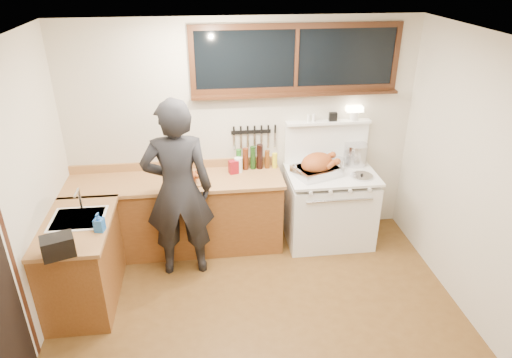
{
  "coord_description": "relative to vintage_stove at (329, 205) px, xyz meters",
  "views": [
    {
      "loc": [
        -0.44,
        -3.2,
        3.17
      ],
      "look_at": [
        0.05,
        0.85,
        1.15
      ],
      "focal_mm": 32.0,
      "sensor_mm": 36.0,
      "label": 1
    }
  ],
  "objects": [
    {
      "name": "ground_plane",
      "position": [
        -1.0,
        -1.41,
        -0.48
      ],
      "size": [
        4.0,
        3.5,
        0.02
      ],
      "primitive_type": "cube",
      "color": "#523515"
    },
    {
      "name": "room_shell",
      "position": [
        -1.0,
        -1.41,
        1.18
      ],
      "size": [
        4.1,
        3.6,
        2.65
      ],
      "color": "beige",
      "rests_on": "ground"
    },
    {
      "name": "counter_back",
      "position": [
        -1.8,
        0.04,
        -0.01
      ],
      "size": [
        2.44,
        0.64,
        1.0
      ],
      "color": "brown",
      "rests_on": "ground"
    },
    {
      "name": "counter_left",
      "position": [
        -2.7,
        -0.79,
        -0.02
      ],
      "size": [
        0.64,
        1.09,
        0.9
      ],
      "color": "brown",
      "rests_on": "ground"
    },
    {
      "name": "sink_unit",
      "position": [
        -2.68,
        -0.71,
        0.38
      ],
      "size": [
        0.5,
        0.45,
        0.37
      ],
      "color": "white",
      "rests_on": "counter_left"
    },
    {
      "name": "vintage_stove",
      "position": [
        0.0,
        0.0,
        0.0
      ],
      "size": [
        1.02,
        0.74,
        1.6
      ],
      "color": "white",
      "rests_on": "ground"
    },
    {
      "name": "back_window",
      "position": [
        -0.4,
        0.31,
        1.6
      ],
      "size": [
        2.32,
        0.13,
        0.77
      ],
      "color": "black",
      "rests_on": "room_shell"
    },
    {
      "name": "knife_strip",
      "position": [
        -0.88,
        0.32,
        0.84
      ],
      "size": [
        0.52,
        0.03,
        0.28
      ],
      "color": "black",
      "rests_on": "room_shell"
    },
    {
      "name": "man",
      "position": [
        -1.74,
        -0.4,
        0.52
      ],
      "size": [
        0.73,
        0.49,
        1.97
      ],
      "color": "black",
      "rests_on": "ground"
    },
    {
      "name": "soap_bottle",
      "position": [
        -2.43,
        -0.95,
        0.53
      ],
      "size": [
        0.1,
        0.1,
        0.19
      ],
      "color": "blue",
      "rests_on": "counter_left"
    },
    {
      "name": "toaster",
      "position": [
        -2.7,
        -1.29,
        0.52
      ],
      "size": [
        0.3,
        0.26,
        0.18
      ],
      "color": "black",
      "rests_on": "counter_left"
    },
    {
      "name": "cutting_board",
      "position": [
        -1.64,
        -0.07,
        0.49
      ],
      "size": [
        0.51,
        0.46,
        0.14
      ],
      "color": "#A37140",
      "rests_on": "counter_back"
    },
    {
      "name": "roast_turkey",
      "position": [
        -0.18,
        -0.03,
        0.54
      ],
      "size": [
        0.59,
        0.52,
        0.26
      ],
      "color": "silver",
      "rests_on": "vintage_stove"
    },
    {
      "name": "stockpot",
      "position": [
        0.34,
        0.2,
        0.56
      ],
      "size": [
        0.31,
        0.31,
        0.26
      ],
      "color": "silver",
      "rests_on": "vintage_stove"
    },
    {
      "name": "saucepan",
      "position": [
        0.1,
        0.11,
        0.49
      ],
      "size": [
        0.19,
        0.29,
        0.12
      ],
      "color": "silver",
      "rests_on": "vintage_stove"
    },
    {
      "name": "pot_lid",
      "position": [
        0.3,
        -0.16,
        0.44
      ],
      "size": [
        0.32,
        0.32,
        0.04
      ],
      "color": "silver",
      "rests_on": "vintage_stove"
    },
    {
      "name": "coffee_tin",
      "position": [
        -1.13,
        0.12,
        0.51
      ],
      "size": [
        0.12,
        0.11,
        0.16
      ],
      "color": "maroon",
      "rests_on": "counter_back"
    },
    {
      "name": "pitcher",
      "position": [
        -1.07,
        0.15,
        0.52
      ],
      "size": [
        0.11,
        0.11,
        0.17
      ],
      "color": "white",
      "rests_on": "counter_back"
    },
    {
      "name": "bottle_cluster",
      "position": [
        -0.87,
        0.22,
        0.56
      ],
      "size": [
        0.48,
        0.07,
        0.3
      ],
      "color": "black",
      "rests_on": "counter_back"
    }
  ]
}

